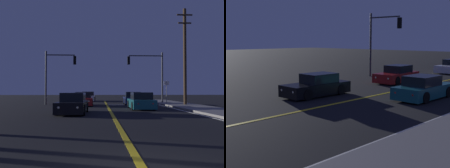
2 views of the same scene
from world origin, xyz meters
TOP-DOWN VIEW (x-y plane):
  - sidewalk_right at (7.19, 11.33)m, footprint 3.20×40.80m
  - lane_line_center at (0.00, 11.33)m, footprint 0.20×38.53m
  - lane_line_edge_right at (5.34, 11.33)m, footprint 0.16×38.53m
  - stop_bar at (2.79, 21.17)m, footprint 5.59×0.50m
  - car_mid_block_navy at (2.82, 22.57)m, footprint 1.95×4.21m
  - car_distant_tail_black at (-2.51, 11.96)m, footprint 1.89×4.32m
  - car_far_approaching_white at (-2.29, 30.39)m, footprint 1.95×4.67m
  - car_parked_curb_red at (-2.38, 20.35)m, footprint 2.01×4.26m
  - car_following_oncoming_teal at (2.57, 15.57)m, footprint 1.86×4.28m
  - traffic_signal_near_right at (4.94, 23.47)m, footprint 4.07×0.28m
  - traffic_signal_far_left at (-5.25, 22.07)m, footprint 3.24×0.28m
  - utility_pole_right at (7.49, 19.15)m, footprint 1.52×0.30m
  - street_sign_corner at (6.09, 20.67)m, footprint 0.56×0.10m

SIDE VIEW (x-z plane):
  - lane_line_center at x=0.00m, z-range 0.00..0.01m
  - lane_line_edge_right at x=5.34m, z-range 0.00..0.01m
  - stop_bar at x=2.79m, z-range 0.00..0.01m
  - sidewalk_right at x=7.19m, z-range 0.00..0.15m
  - car_distant_tail_black at x=-2.51m, z-range -0.09..1.25m
  - car_mid_block_navy at x=2.82m, z-range -0.09..1.25m
  - car_parked_curb_red at x=-2.38m, z-range -0.09..1.25m
  - car_following_oncoming_teal at x=2.57m, z-range -0.09..1.25m
  - car_far_approaching_white at x=-2.29m, z-range -0.09..1.25m
  - street_sign_corner at x=6.09m, z-range 0.43..2.92m
  - traffic_signal_far_left at x=-5.25m, z-range 0.90..6.55m
  - traffic_signal_near_right at x=4.94m, z-range 0.98..6.81m
  - utility_pole_right at x=7.49m, z-range 0.17..9.60m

